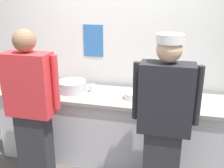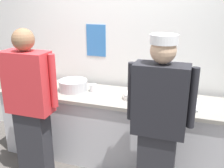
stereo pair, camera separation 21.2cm
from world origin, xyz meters
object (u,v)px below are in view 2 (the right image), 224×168
at_px(chef_center, 159,122).
at_px(squeeze_bottle_primary, 29,79).
at_px(mixing_bowl_steel, 73,85).
at_px(ramekin_green_sauce, 47,81).
at_px(sheet_tray, 176,102).
at_px(ramekin_red_sauce, 142,91).
at_px(deli_cup, 93,88).
at_px(ramekin_orange_sauce, 46,87).
at_px(plate_stack_front, 133,96).
at_px(ramekin_yellow_sauce, 145,102).
at_px(chef_near_left, 30,105).

distance_m(chef_center, squeeze_bottle_primary, 1.91).
bearing_deg(mixing_bowl_steel, ramekin_green_sauce, 160.36).
xyz_separation_m(chef_center, ramekin_green_sauce, (-1.66, 0.80, -0.02)).
height_order(sheet_tray, squeeze_bottle_primary, squeeze_bottle_primary).
height_order(ramekin_red_sauce, deli_cup, deli_cup).
distance_m(mixing_bowl_steel, ramekin_orange_sauce, 0.37).
bearing_deg(plate_stack_front, deli_cup, 169.84).
bearing_deg(ramekin_yellow_sauce, plate_stack_front, 146.62).
relative_size(sheet_tray, deli_cup, 5.70).
bearing_deg(squeeze_bottle_primary, chef_center, -18.43).
xyz_separation_m(plate_stack_front, ramekin_red_sauce, (0.06, 0.22, -0.01)).
xyz_separation_m(chef_center, ramekin_yellow_sauce, (-0.22, 0.47, -0.02)).
height_order(plate_stack_front, deli_cup, deli_cup).
bearing_deg(ramekin_yellow_sauce, mixing_bowl_steel, 170.76).
height_order(chef_near_left, ramekin_yellow_sauce, chef_near_left).
relative_size(plate_stack_front, ramekin_red_sauce, 2.79).
relative_size(mixing_bowl_steel, ramekin_green_sauce, 4.13).
bearing_deg(squeeze_bottle_primary, deli_cup, 4.63).
bearing_deg(ramekin_yellow_sauce, sheet_tray, 24.70).
distance_m(sheet_tray, deli_cup, 1.02).
bearing_deg(mixing_bowl_steel, sheet_tray, -0.37).
bearing_deg(squeeze_bottle_primary, mixing_bowl_steel, 1.91).
distance_m(chef_near_left, plate_stack_front, 1.14).
relative_size(mixing_bowl_steel, deli_cup, 3.97).
bearing_deg(mixing_bowl_steel, ramekin_red_sauce, 12.02).
bearing_deg(plate_stack_front, ramekin_green_sauce, 170.30).
relative_size(squeeze_bottle_primary, ramekin_green_sauce, 2.19).
bearing_deg(squeeze_bottle_primary, ramekin_green_sauce, 51.90).
bearing_deg(ramekin_green_sauce, plate_stack_front, -9.70).
bearing_deg(plate_stack_front, ramekin_red_sauce, 74.20).
relative_size(chef_center, ramekin_yellow_sauce, 15.95).
height_order(sheet_tray, ramekin_green_sauce, ramekin_green_sauce).
bearing_deg(ramekin_red_sauce, plate_stack_front, -105.80).
xyz_separation_m(chef_center, plate_stack_front, (-0.39, 0.58, -0.00)).
height_order(squeeze_bottle_primary, ramekin_yellow_sauce, squeeze_bottle_primary).
bearing_deg(chef_near_left, deli_cup, 56.03).
bearing_deg(sheet_tray, deli_cup, 176.68).
xyz_separation_m(sheet_tray, ramekin_yellow_sauce, (-0.32, -0.15, 0.01)).
height_order(sheet_tray, ramekin_yellow_sauce, ramekin_yellow_sauce).
bearing_deg(squeeze_bottle_primary, ramekin_orange_sauce, -4.04).
xyz_separation_m(plate_stack_front, deli_cup, (-0.53, 0.10, 0.01)).
bearing_deg(deli_cup, ramekin_orange_sauce, -171.66).
bearing_deg(squeeze_bottle_primary, chef_near_left, -54.05).
height_order(chef_center, ramekin_yellow_sauce, chef_center).
relative_size(squeeze_bottle_primary, ramekin_orange_sauce, 2.33).
distance_m(chef_near_left, sheet_tray, 1.60).
height_order(ramekin_red_sauce, ramekin_orange_sauce, ramekin_red_sauce).
relative_size(chef_near_left, ramekin_red_sauce, 21.21).
height_order(plate_stack_front, ramekin_red_sauce, plate_stack_front).
height_order(chef_center, ramekin_orange_sauce, chef_center).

